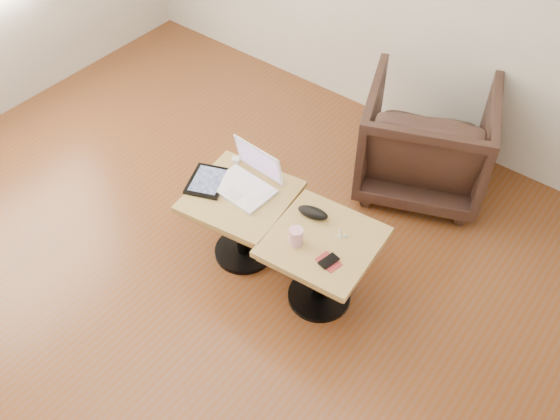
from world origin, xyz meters
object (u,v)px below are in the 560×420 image
Objects in this scene: striped_cup at (296,236)px; side_table_left at (242,210)px; armchair at (426,139)px; laptop at (248,180)px; side_table_right at (322,255)px.

side_table_left is at bearing 168.28° from striped_cup.
side_table_left is 0.48m from striped_cup.
striped_cup is (0.44, -0.09, 0.17)m from side_table_left.
side_table_left is 1.29m from armchair.
side_table_left is 0.18m from laptop.
striped_cup is (0.45, -0.17, -0.00)m from laptop.
side_table_right is at bearing -3.55° from laptop.
side_table_right is 0.22m from striped_cup.
side_table_left is 0.54m from side_table_right.
armchair is at bearing 58.64° from side_table_left.
side_table_left is 1.04× the size of side_table_right.
laptop is (-0.55, 0.07, 0.17)m from side_table_right.
side_table_left is at bearing -79.02° from laptop.
armchair is (0.51, 1.19, -0.01)m from side_table_left.
side_table_right is 0.74× the size of armchair.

